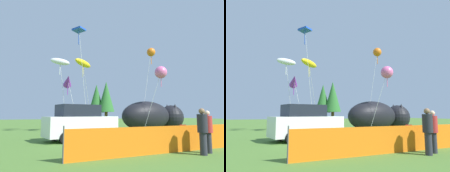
% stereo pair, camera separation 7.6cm
% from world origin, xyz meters
% --- Properties ---
extents(ground_plane, '(120.00, 120.00, 0.00)m').
position_xyz_m(ground_plane, '(0.00, 0.00, 0.00)').
color(ground_plane, '#4C752D').
extents(parked_car, '(4.58, 2.37, 2.16)m').
position_xyz_m(parked_car, '(-3.79, 1.21, 1.05)').
color(parked_car, white).
rests_on(parked_car, ground).
extents(folding_chair, '(0.57, 0.57, 0.92)m').
position_xyz_m(folding_chair, '(2.39, -1.04, 0.55)').
color(folding_chair, maroon).
rests_on(folding_chair, ground).
extents(inflatable_cat, '(7.92, 3.91, 2.81)m').
position_xyz_m(inflatable_cat, '(4.97, 5.87, 1.30)').
color(inflatable_cat, black).
rests_on(inflatable_cat, ground).
extents(safety_fence, '(9.95, 0.25, 1.21)m').
position_xyz_m(safety_fence, '(-1.18, -4.44, 0.55)').
color(safety_fence, orange).
rests_on(safety_fence, ground).
extents(spectator_in_black_shirt, '(0.38, 0.38, 1.75)m').
position_xyz_m(spectator_in_black_shirt, '(-0.24, -5.18, 0.95)').
color(spectator_in_black_shirt, '#2D2D38').
rests_on(spectator_in_black_shirt, ground).
extents(spectator_in_white_shirt, '(0.40, 0.40, 1.83)m').
position_xyz_m(spectator_in_white_shirt, '(-0.80, -5.42, 1.00)').
color(spectator_in_white_shirt, '#2D2D38').
rests_on(spectator_in_white_shirt, ground).
extents(kite_yellow_hero, '(2.67, 2.37, 6.83)m').
position_xyz_m(kite_yellow_hero, '(-1.67, 7.53, 6.35)').
color(kite_yellow_hero, silver).
rests_on(kite_yellow_hero, ground).
extents(kite_orange_flower, '(2.38, 1.14, 8.50)m').
position_xyz_m(kite_orange_flower, '(5.41, 6.53, 8.02)').
color(kite_orange_flower, silver).
rests_on(kite_orange_flower, ground).
extents(kite_purple_delta, '(1.23, 2.39, 5.28)m').
position_xyz_m(kite_purple_delta, '(-3.07, 7.57, 4.61)').
color(kite_purple_delta, silver).
rests_on(kite_purple_delta, ground).
extents(kite_blue_box, '(1.41, 1.27, 8.98)m').
position_xyz_m(kite_blue_box, '(-2.65, 5.76, 8.66)').
color(kite_blue_box, silver).
rests_on(kite_blue_box, ground).
extents(kite_white_ghost, '(2.02, 1.10, 7.15)m').
position_xyz_m(kite_white_ghost, '(-3.52, 9.07, 6.65)').
color(kite_white_ghost, silver).
rests_on(kite_white_ghost, ground).
extents(kite_pink_octopus, '(2.15, 1.15, 5.83)m').
position_xyz_m(kite_pink_octopus, '(4.23, 3.50, 5.27)').
color(kite_pink_octopus, silver).
rests_on(kite_pink_octopus, ground).
extents(horizon_tree_east, '(3.67, 3.67, 8.76)m').
position_xyz_m(horizon_tree_east, '(11.53, 32.10, 5.38)').
color(horizon_tree_east, brown).
rests_on(horizon_tree_east, ground).
extents(horizon_tree_mid, '(3.44, 3.44, 8.21)m').
position_xyz_m(horizon_tree_mid, '(9.78, 33.52, 5.04)').
color(horizon_tree_mid, brown).
rests_on(horizon_tree_mid, ground).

